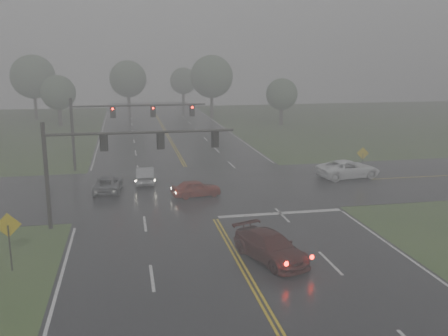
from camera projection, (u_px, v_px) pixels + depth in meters
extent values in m
plane|color=#304A1F|center=(281.00, 336.00, 18.76)|extent=(180.00, 180.00, 0.00)
cube|color=black|center=(201.00, 195.00, 37.90)|extent=(18.00, 160.00, 0.02)
cube|color=black|center=(198.00, 188.00, 39.82)|extent=(120.00, 14.00, 0.02)
cube|color=silver|center=(280.00, 214.00, 33.40)|extent=(8.50, 0.50, 0.01)
imported|color=#3C0D0A|center=(270.00, 260.00, 25.77)|extent=(3.52, 5.30, 1.43)
imported|color=maroon|center=(196.00, 197.00, 37.48)|extent=(3.86, 2.00, 1.26)
imported|color=#929498|center=(145.00, 183.00, 41.49)|extent=(1.59, 4.19, 1.37)
imported|color=#505256|center=(108.00, 191.00, 38.89)|extent=(2.33, 4.44, 1.19)
imported|color=white|center=(348.00, 178.00, 43.29)|extent=(5.84, 3.27, 1.54)
cylinder|color=black|center=(47.00, 177.00, 29.82)|extent=(0.25, 0.25, 6.53)
cylinder|color=black|center=(43.00, 135.00, 29.26)|extent=(0.16, 0.16, 0.73)
cylinder|color=black|center=(142.00, 132.00, 30.36)|extent=(11.42, 0.16, 0.16)
cube|color=black|center=(104.00, 143.00, 30.04)|extent=(0.31, 0.25, 0.95)
cube|color=black|center=(104.00, 142.00, 30.18)|extent=(0.50, 0.03, 1.13)
cube|color=black|center=(161.00, 141.00, 30.69)|extent=(0.31, 0.25, 0.95)
cube|color=black|center=(161.00, 140.00, 30.83)|extent=(0.50, 0.03, 1.13)
cube|color=black|center=(215.00, 139.00, 31.34)|extent=(0.31, 0.25, 0.95)
cube|color=black|center=(215.00, 139.00, 31.48)|extent=(0.50, 0.03, 1.13)
cylinder|color=black|center=(73.00, 135.00, 45.35)|extent=(0.26, 0.26, 6.67)
cylinder|color=black|center=(71.00, 106.00, 44.78)|extent=(0.17, 0.17, 0.74)
cylinder|color=black|center=(140.00, 105.00, 45.95)|extent=(12.20, 0.17, 0.17)
cube|color=black|center=(113.00, 112.00, 45.61)|extent=(0.32, 0.26, 0.97)
cube|color=black|center=(113.00, 112.00, 45.75)|extent=(0.51, 0.03, 1.16)
cylinder|color=#FF0C05|center=(113.00, 109.00, 45.40)|extent=(0.20, 0.06, 0.20)
cube|color=black|center=(153.00, 111.00, 46.30)|extent=(0.32, 0.26, 0.97)
cube|color=black|center=(153.00, 111.00, 46.44)|extent=(0.51, 0.03, 1.16)
cylinder|color=#FF0C05|center=(153.00, 108.00, 46.09)|extent=(0.20, 0.06, 0.20)
cube|color=black|center=(192.00, 110.00, 46.99)|extent=(0.32, 0.26, 0.97)
cube|color=black|center=(192.00, 110.00, 47.14)|extent=(0.51, 0.03, 1.16)
cylinder|color=#FF0C05|center=(192.00, 107.00, 46.79)|extent=(0.20, 0.06, 0.20)
cylinder|color=black|center=(10.00, 248.00, 24.24)|extent=(0.08, 0.08, 2.34)
cube|color=#C5A50B|center=(8.00, 225.00, 24.02)|extent=(1.23, 0.19, 1.23)
cylinder|color=black|center=(362.00, 165.00, 43.63)|extent=(0.07, 0.07, 2.05)
cube|color=#C5A50B|center=(363.00, 153.00, 43.44)|extent=(1.06, 0.27, 1.08)
cylinder|color=#2D251D|center=(60.00, 116.00, 75.66)|extent=(0.59, 0.59, 2.92)
sphere|color=#3A5438|center=(58.00, 93.00, 74.89)|extent=(5.19, 5.19, 5.19)
cylinder|color=#2D251D|center=(212.00, 106.00, 85.59)|extent=(0.55, 0.55, 4.07)
sphere|color=#3A5438|center=(212.00, 77.00, 84.51)|extent=(7.23, 7.23, 7.23)
cylinder|color=#2D251D|center=(129.00, 104.00, 90.67)|extent=(0.58, 0.58, 3.71)
sphere|color=#3A5438|center=(128.00, 79.00, 89.68)|extent=(6.60, 6.60, 6.60)
cylinder|color=#2D251D|center=(281.00, 116.00, 76.91)|extent=(0.58, 0.58, 2.72)
sphere|color=#3A5438|center=(282.00, 94.00, 76.19)|extent=(4.84, 4.84, 4.84)
cylinder|color=#2D251D|center=(36.00, 107.00, 83.69)|extent=(0.51, 0.51, 4.09)
sphere|color=#3A5438|center=(33.00, 77.00, 82.60)|extent=(7.27, 7.27, 7.27)
cylinder|color=#2D251D|center=(183.00, 99.00, 105.05)|extent=(0.60, 0.60, 3.11)
sphere|color=#3A5438|center=(183.00, 81.00, 104.22)|extent=(5.52, 5.52, 5.52)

